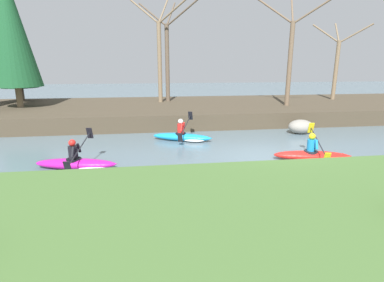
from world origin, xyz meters
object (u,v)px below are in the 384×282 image
(kayaker_middle, at_px, (184,137))
(boulder_midstream, at_px, (301,127))
(kayaker_lead, at_px, (315,155))
(kayaker_trailing, at_px, (79,163))

(kayaker_middle, relative_size, boulder_midstream, 2.21)
(kayaker_lead, bearing_deg, kayaker_trailing, -169.28)
(kayaker_lead, xyz_separation_m, kayaker_middle, (-4.37, 3.47, 0.00))
(kayaker_trailing, distance_m, boulder_midstream, 10.57)
(boulder_midstream, bearing_deg, kayaker_middle, -173.58)
(kayaker_lead, relative_size, kayaker_middle, 1.02)
(kayaker_lead, xyz_separation_m, boulder_midstream, (1.57, 4.14, 0.15))
(boulder_midstream, bearing_deg, kayaker_trailing, -158.34)
(kayaker_middle, bearing_deg, boulder_midstream, 27.30)
(kayaker_lead, bearing_deg, boulder_midstream, 81.65)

